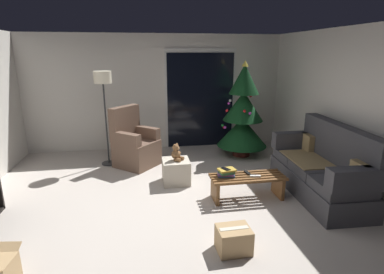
{
  "coord_description": "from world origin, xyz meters",
  "views": [
    {
      "loc": [
        -0.36,
        -3.77,
        2.11
      ],
      "look_at": [
        0.4,
        0.7,
        0.85
      ],
      "focal_mm": 28.58,
      "sensor_mm": 36.0,
      "label": 1
    }
  ],
  "objects_px": {
    "remote_black": "(247,173)",
    "christmas_tree": "(243,115)",
    "book_stack": "(226,173)",
    "remote_white": "(255,176)",
    "couch": "(323,169)",
    "ottoman": "(176,171)",
    "armchair": "(134,145)",
    "cardboard_box_taped_mid_floor": "(234,240)",
    "floor_lamp": "(103,87)",
    "coffee_table": "(247,183)",
    "cell_phone": "(226,169)",
    "teddy_bear_chestnut": "(176,153)"
  },
  "relations": [
    {
      "from": "remote_black",
      "to": "remote_white",
      "type": "xyz_separation_m",
      "value": [
        0.07,
        -0.14,
        0.0
      ]
    },
    {
      "from": "coffee_table",
      "to": "cell_phone",
      "type": "relative_size",
      "value": 7.64
    },
    {
      "from": "remote_black",
      "to": "remote_white",
      "type": "bearing_deg",
      "value": -69.41
    },
    {
      "from": "ottoman",
      "to": "couch",
      "type": "bearing_deg",
      "value": -20.4
    },
    {
      "from": "book_stack",
      "to": "cell_phone",
      "type": "distance_m",
      "value": 0.06
    },
    {
      "from": "cardboard_box_taped_mid_floor",
      "to": "armchair",
      "type": "bearing_deg",
      "value": 110.63
    },
    {
      "from": "cell_phone",
      "to": "ottoman",
      "type": "bearing_deg",
      "value": 104.75
    },
    {
      "from": "coffee_table",
      "to": "teddy_bear_chestnut",
      "type": "bearing_deg",
      "value": 142.32
    },
    {
      "from": "couch",
      "to": "floor_lamp",
      "type": "bearing_deg",
      "value": 150.35
    },
    {
      "from": "coffee_table",
      "to": "floor_lamp",
      "type": "xyz_separation_m",
      "value": [
        -2.17,
        1.85,
        1.26
      ]
    },
    {
      "from": "coffee_table",
      "to": "teddy_bear_chestnut",
      "type": "height_order",
      "value": "teddy_bear_chestnut"
    },
    {
      "from": "armchair",
      "to": "ottoman",
      "type": "relative_size",
      "value": 2.57
    },
    {
      "from": "cell_phone",
      "to": "cardboard_box_taped_mid_floor",
      "type": "bearing_deg",
      "value": -128.13
    },
    {
      "from": "book_stack",
      "to": "ottoman",
      "type": "distance_m",
      "value": 1.0
    },
    {
      "from": "remote_white",
      "to": "floor_lamp",
      "type": "bearing_deg",
      "value": -121.25
    },
    {
      "from": "coffee_table",
      "to": "floor_lamp",
      "type": "relative_size",
      "value": 0.62
    },
    {
      "from": "coffee_table",
      "to": "book_stack",
      "type": "height_order",
      "value": "book_stack"
    },
    {
      "from": "armchair",
      "to": "cardboard_box_taped_mid_floor",
      "type": "distance_m",
      "value": 3.09
    },
    {
      "from": "cell_phone",
      "to": "couch",
      "type": "bearing_deg",
      "value": -29.75
    },
    {
      "from": "book_stack",
      "to": "cell_phone",
      "type": "xyz_separation_m",
      "value": [
        -0.01,
        -0.0,
        0.06
      ]
    },
    {
      "from": "couch",
      "to": "book_stack",
      "type": "distance_m",
      "value": 1.49
    },
    {
      "from": "ottoman",
      "to": "teddy_bear_chestnut",
      "type": "distance_m",
      "value": 0.32
    },
    {
      "from": "cell_phone",
      "to": "teddy_bear_chestnut",
      "type": "distance_m",
      "value": 0.96
    },
    {
      "from": "remote_white",
      "to": "armchair",
      "type": "distance_m",
      "value": 2.48
    },
    {
      "from": "book_stack",
      "to": "armchair",
      "type": "xyz_separation_m",
      "value": [
        -1.34,
        1.67,
        -0.02
      ]
    },
    {
      "from": "christmas_tree",
      "to": "remote_black",
      "type": "bearing_deg",
      "value": -106.13
    },
    {
      "from": "book_stack",
      "to": "cell_phone",
      "type": "height_order",
      "value": "cell_phone"
    },
    {
      "from": "ottoman",
      "to": "teddy_bear_chestnut",
      "type": "height_order",
      "value": "teddy_bear_chestnut"
    },
    {
      "from": "ottoman",
      "to": "cardboard_box_taped_mid_floor",
      "type": "bearing_deg",
      "value": -78.23
    },
    {
      "from": "cell_phone",
      "to": "cardboard_box_taped_mid_floor",
      "type": "distance_m",
      "value": 1.28
    },
    {
      "from": "coffee_table",
      "to": "cardboard_box_taped_mid_floor",
      "type": "height_order",
      "value": "coffee_table"
    },
    {
      "from": "remote_white",
      "to": "couch",
      "type": "bearing_deg",
      "value": 99.23
    },
    {
      "from": "remote_black",
      "to": "book_stack",
      "type": "distance_m",
      "value": 0.35
    },
    {
      "from": "remote_black",
      "to": "christmas_tree",
      "type": "xyz_separation_m",
      "value": [
        0.53,
        1.83,
        0.5
      ]
    },
    {
      "from": "book_stack",
      "to": "remote_white",
      "type": "bearing_deg",
      "value": -11.76
    },
    {
      "from": "remote_white",
      "to": "remote_black",
      "type": "bearing_deg",
      "value": -144.91
    },
    {
      "from": "armchair",
      "to": "ottoman",
      "type": "height_order",
      "value": "armchair"
    },
    {
      "from": "cell_phone",
      "to": "christmas_tree",
      "type": "distance_m",
      "value": 2.12
    },
    {
      "from": "coffee_table",
      "to": "cardboard_box_taped_mid_floor",
      "type": "bearing_deg",
      "value": -115.86
    },
    {
      "from": "book_stack",
      "to": "teddy_bear_chestnut",
      "type": "relative_size",
      "value": 0.99
    },
    {
      "from": "christmas_tree",
      "to": "armchair",
      "type": "height_order",
      "value": "christmas_tree"
    },
    {
      "from": "armchair",
      "to": "floor_lamp",
      "type": "distance_m",
      "value": 1.22
    },
    {
      "from": "remote_black",
      "to": "floor_lamp",
      "type": "xyz_separation_m",
      "value": [
        -2.19,
        1.76,
        1.13
      ]
    },
    {
      "from": "cardboard_box_taped_mid_floor",
      "to": "remote_black",
      "type": "bearing_deg",
      "value": 64.87
    },
    {
      "from": "cardboard_box_taped_mid_floor",
      "to": "teddy_bear_chestnut",
      "type": "bearing_deg",
      "value": 101.56
    },
    {
      "from": "remote_black",
      "to": "cardboard_box_taped_mid_floor",
      "type": "xyz_separation_m",
      "value": [
        -0.6,
        -1.27,
        -0.23
      ]
    },
    {
      "from": "couch",
      "to": "ottoman",
      "type": "relative_size",
      "value": 4.48
    },
    {
      "from": "cardboard_box_taped_mid_floor",
      "to": "coffee_table",
      "type": "bearing_deg",
      "value": 64.14
    },
    {
      "from": "remote_white",
      "to": "ottoman",
      "type": "distance_m",
      "value": 1.35
    },
    {
      "from": "teddy_bear_chestnut",
      "to": "remote_black",
      "type": "bearing_deg",
      "value": -33.42
    }
  ]
}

